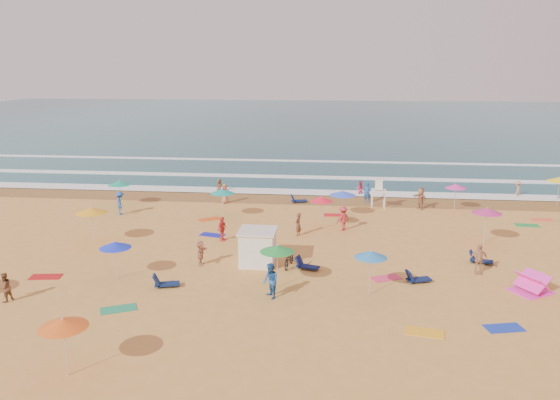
# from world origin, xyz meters

# --- Properties ---
(ground) EXTENTS (220.00, 220.00, 0.00)m
(ground) POSITION_xyz_m (0.00, 0.00, 0.00)
(ground) COLOR gold
(ground) RESTS_ON ground
(ocean) EXTENTS (220.00, 140.00, 0.18)m
(ocean) POSITION_xyz_m (0.00, 84.00, 0.00)
(ocean) COLOR #0C4756
(ocean) RESTS_ON ground
(wet_sand) EXTENTS (220.00, 220.00, 0.00)m
(wet_sand) POSITION_xyz_m (0.00, 12.50, 0.01)
(wet_sand) COLOR olive
(wet_sand) RESTS_ON ground
(surf_foam) EXTENTS (200.00, 18.70, 0.05)m
(surf_foam) POSITION_xyz_m (0.00, 21.32, 0.10)
(surf_foam) COLOR white
(surf_foam) RESTS_ON ground
(cabana) EXTENTS (2.00, 2.00, 2.00)m
(cabana) POSITION_xyz_m (-2.89, -3.98, 1.00)
(cabana) COLOR white
(cabana) RESTS_ON ground
(cabana_roof) EXTENTS (2.20, 2.20, 0.12)m
(cabana_roof) POSITION_xyz_m (-2.89, -3.98, 2.06)
(cabana_roof) COLOR silver
(cabana_roof) RESTS_ON cabana
(bicycle) EXTENTS (0.91, 1.90, 0.96)m
(bicycle) POSITION_xyz_m (-0.99, -4.28, 0.48)
(bicycle) COLOR black
(bicycle) RESTS_ON ground
(lifeguard_stand) EXTENTS (1.20, 1.20, 2.10)m
(lifeguard_stand) POSITION_xyz_m (5.10, 9.96, 1.05)
(lifeguard_stand) COLOR white
(lifeguard_stand) RESTS_ON ground
(beach_umbrellas) EXTENTS (53.83, 31.15, 0.79)m
(beach_umbrellas) POSITION_xyz_m (2.62, -0.38, 2.13)
(beach_umbrellas) COLOR orange
(beach_umbrellas) RESTS_ON ground
(loungers) EXTENTS (39.99, 23.00, 0.34)m
(loungers) POSITION_xyz_m (3.29, -2.28, 0.17)
(loungers) COLOR navy
(loungers) RESTS_ON ground
(towels) EXTENTS (33.62, 20.65, 0.03)m
(towels) POSITION_xyz_m (1.63, -1.83, 0.01)
(towels) COLOR #B51617
(towels) RESTS_ON ground
(beachgoers) EXTENTS (44.53, 27.34, 2.11)m
(beachgoers) POSITION_xyz_m (-2.28, 3.65, 0.82)
(beachgoers) COLOR tan
(beachgoers) RESTS_ON ground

